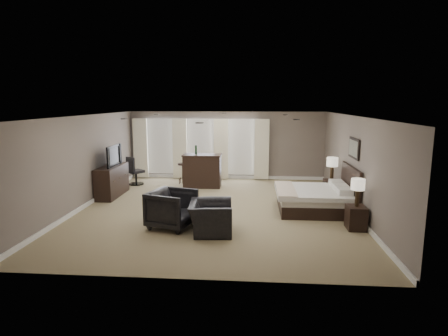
# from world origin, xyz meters

# --- Properties ---
(room) EXTENTS (7.60, 8.60, 2.64)m
(room) POSITION_xyz_m (0.00, 0.00, 1.30)
(room) COLOR #867755
(room) RESTS_ON ground
(window_bay) EXTENTS (5.25, 0.20, 2.30)m
(window_bay) POSITION_xyz_m (-1.00, 4.11, 1.20)
(window_bay) COLOR silver
(window_bay) RESTS_ON room
(bed) EXTENTS (1.98, 1.89, 1.26)m
(bed) POSITION_xyz_m (2.58, 0.03, 0.63)
(bed) COLOR silver
(bed) RESTS_ON ground
(nightstand_near) EXTENTS (0.42, 0.51, 0.56)m
(nightstand_near) POSITION_xyz_m (3.47, -1.42, 0.28)
(nightstand_near) COLOR black
(nightstand_near) RESTS_ON ground
(nightstand_far) EXTENTS (0.43, 0.53, 0.58)m
(nightstand_far) POSITION_xyz_m (3.47, 1.48, 0.29)
(nightstand_far) COLOR black
(nightstand_far) RESTS_ON ground
(lamp_near) EXTENTS (0.32, 0.32, 0.66)m
(lamp_near) POSITION_xyz_m (3.47, -1.42, 0.88)
(lamp_near) COLOR beige
(lamp_near) RESTS_ON nightstand_near
(lamp_far) EXTENTS (0.34, 0.34, 0.71)m
(lamp_far) POSITION_xyz_m (3.47, 1.48, 0.93)
(lamp_far) COLOR beige
(lamp_far) RESTS_ON nightstand_far
(wall_art) EXTENTS (0.04, 0.96, 0.56)m
(wall_art) POSITION_xyz_m (3.70, 0.03, 1.75)
(wall_art) COLOR slate
(wall_art) RESTS_ON room
(dresser) EXTENTS (0.54, 1.67, 0.97)m
(dresser) POSITION_xyz_m (-3.45, 1.22, 0.48)
(dresser) COLOR black
(dresser) RESTS_ON ground
(tv) EXTENTS (0.66, 1.15, 0.15)m
(tv) POSITION_xyz_m (-3.45, 1.22, 1.04)
(tv) COLOR black
(tv) RESTS_ON dresser
(armchair_near) EXTENTS (0.80, 1.15, 0.96)m
(armchair_near) POSITION_xyz_m (0.07, -1.91, 0.48)
(armchair_near) COLOR black
(armchair_near) RESTS_ON ground
(armchair_far) EXTENTS (1.16, 1.20, 1.00)m
(armchair_far) POSITION_xyz_m (-0.89, -1.63, 0.50)
(armchair_far) COLOR black
(armchair_far) RESTS_ON ground
(bar_counter) EXTENTS (1.34, 0.70, 1.17)m
(bar_counter) POSITION_xyz_m (-0.75, 2.70, 0.59)
(bar_counter) COLOR black
(bar_counter) RESTS_ON ground
(bar_stool_left) EXTENTS (0.37, 0.37, 0.75)m
(bar_stool_left) POSITION_xyz_m (-1.54, 3.19, 0.38)
(bar_stool_left) COLOR black
(bar_stool_left) RESTS_ON ground
(bar_stool_right) EXTENTS (0.45, 0.45, 0.80)m
(bar_stool_right) POSITION_xyz_m (-1.07, 2.59, 0.40)
(bar_stool_right) COLOR black
(bar_stool_right) RESTS_ON ground
(desk_chair) EXTENTS (0.74, 0.74, 1.04)m
(desk_chair) POSITION_xyz_m (-3.19, 2.86, 0.52)
(desk_chair) COLOR black
(desk_chair) RESTS_ON ground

